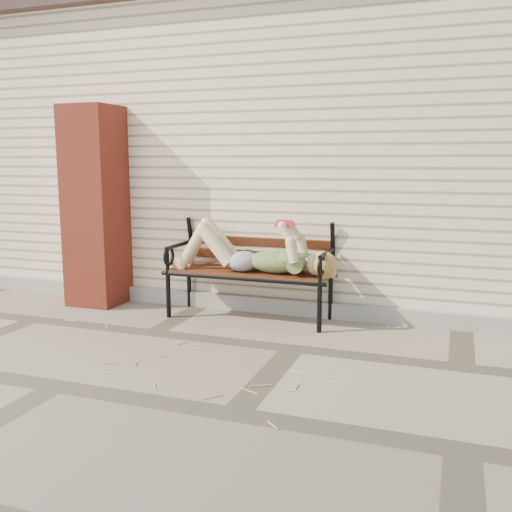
% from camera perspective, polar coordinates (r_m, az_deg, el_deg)
% --- Properties ---
extents(ground, '(80.00, 80.00, 0.00)m').
position_cam_1_polar(ground, '(4.54, 3.74, -9.22)').
color(ground, gray).
rests_on(ground, ground).
extents(house_wall, '(8.00, 4.00, 3.00)m').
position_cam_1_polar(house_wall, '(7.24, 10.46, 9.66)').
color(house_wall, '#F7E6C1').
rests_on(house_wall, ground).
extents(house_roof, '(8.30, 4.30, 0.30)m').
position_cam_1_polar(house_roof, '(7.44, 10.87, 22.47)').
color(house_roof, '#4B3936').
rests_on(house_roof, house_wall).
extents(foundation_strip, '(8.00, 0.10, 0.15)m').
position_cam_1_polar(foundation_strip, '(5.42, 6.56, -5.34)').
color(foundation_strip, '#A9A598').
rests_on(foundation_strip, ground).
extents(brick_pillar, '(0.50, 0.50, 2.00)m').
position_cam_1_polar(brick_pillar, '(6.01, -15.73, 4.77)').
color(brick_pillar, '#A93726').
rests_on(brick_pillar, ground).
extents(garden_bench, '(1.65, 0.66, 1.07)m').
position_cam_1_polar(garden_bench, '(5.35, -0.35, 0.24)').
color(garden_bench, black).
rests_on(garden_bench, ground).
extents(reading_woman, '(1.55, 0.35, 0.49)m').
position_cam_1_polar(reading_woman, '(5.21, -0.69, 0.40)').
color(reading_woman, '#0A344C').
rests_on(reading_woman, ground).
extents(straw_scatter, '(2.86, 1.61, 0.01)m').
position_cam_1_polar(straw_scatter, '(4.33, -13.86, -10.36)').
color(straw_scatter, '#E6B970').
rests_on(straw_scatter, ground).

